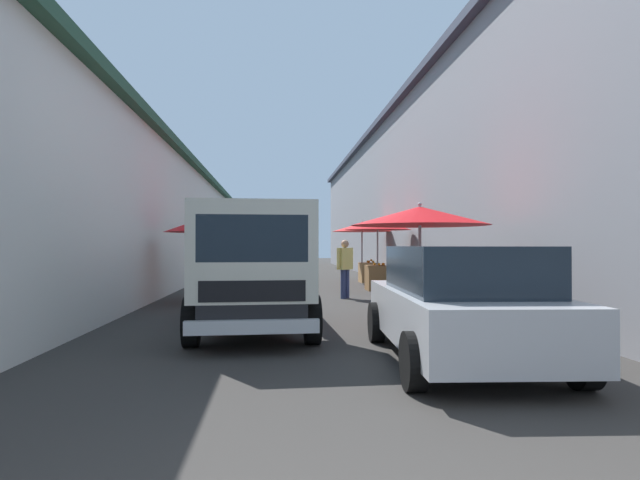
{
  "coord_description": "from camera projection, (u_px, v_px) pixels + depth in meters",
  "views": [
    {
      "loc": [
        -1.68,
        0.71,
        1.46
      ],
      "look_at": [
        11.11,
        -0.4,
        1.6
      ],
      "focal_mm": 29.02,
      "sensor_mm": 36.0,
      "label": 1
    }
  ],
  "objects": [
    {
      "name": "delivery_truck",
      "position": [
        253.0,
        272.0,
        8.22
      ],
      "size": [
        4.98,
        2.12,
        2.08
      ],
      "color": "black",
      "rests_on": "ground"
    },
    {
      "name": "fruit_stall_far_right",
      "position": [
        420.0,
        231.0,
        9.42
      ],
      "size": [
        2.54,
        2.54,
        2.25
      ],
      "color": "#9E9EA3",
      "rests_on": "ground"
    },
    {
      "name": "hatchback_car",
      "position": [
        460.0,
        303.0,
        6.5
      ],
      "size": [
        4.0,
        2.09,
        1.45
      ],
      "color": "#ADAFB5",
      "rests_on": "ground"
    },
    {
      "name": "building_right_concrete",
      "position": [
        506.0,
        188.0,
        18.08
      ],
      "size": [
        49.8,
        7.5,
        6.91
      ],
      "color": "gray",
      "rests_on": "ground"
    },
    {
      "name": "fruit_stall_far_left",
      "position": [
        363.0,
        236.0,
        20.62
      ],
      "size": [
        2.37,
        2.37,
        2.44
      ],
      "color": "#9E9EA3",
      "rests_on": "ground"
    },
    {
      "name": "vendor_by_crates",
      "position": [
        213.0,
        263.0,
        15.52
      ],
      "size": [
        0.65,
        0.22,
        1.62
      ],
      "color": "#232328",
      "rests_on": "ground"
    },
    {
      "name": "fruit_stall_mid_lane",
      "position": [
        215.0,
        235.0,
        13.32
      ],
      "size": [
        2.49,
        2.49,
        2.33
      ],
      "color": "#9E9EA3",
      "rests_on": "ground"
    },
    {
      "name": "parked_scooter",
      "position": [
        425.0,
        288.0,
        12.24
      ],
      "size": [
        1.69,
        0.45,
        1.14
      ],
      "color": "black",
      "rests_on": "ground"
    },
    {
      "name": "ground",
      "position": [
        299.0,
        295.0,
        15.17
      ],
      "size": [
        90.0,
        90.0,
        0.0
      ],
      "primitive_type": "plane",
      "color": "#33302D"
    },
    {
      "name": "fruit_stall_near_right",
      "position": [
        377.0,
        236.0,
        17.05
      ],
      "size": [
        2.2,
        2.2,
        2.39
      ],
      "color": "#9E9EA3",
      "rests_on": "ground"
    },
    {
      "name": "building_left_whitewash",
      "position": [
        71.0,
        218.0,
        16.8
      ],
      "size": [
        49.8,
        7.5,
        4.68
      ],
      "color": "silver",
      "rests_on": "ground"
    },
    {
      "name": "vendor_in_shade",
      "position": [
        345.0,
        265.0,
        14.24
      ],
      "size": [
        0.47,
        0.49,
        1.62
      ],
      "color": "navy",
      "rests_on": "ground"
    }
  ]
}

